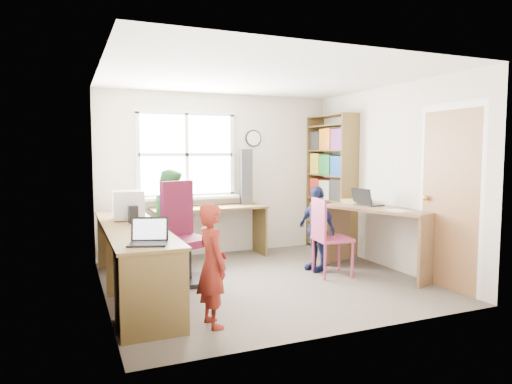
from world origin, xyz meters
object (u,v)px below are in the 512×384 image
right_desk (380,225)px  bookshelf (331,187)px  swivel_chair (184,239)px  person_red (212,265)px  person_navy (316,228)px  laptop_right (366,202)px  crt_monitor (128,205)px  person_green (173,221)px  laptop_left (149,238)px  cd_tower (246,177)px  wooden_chair (327,234)px  l_desk (158,259)px  potted_plant (179,197)px

right_desk → bookshelf: bearing=65.7°
swivel_chair → person_red: size_ratio=1.08×
person_red → person_navy: 2.24m
bookshelf → laptop_right: bearing=-98.8°
crt_monitor → person_red: bearing=-70.7°
right_desk → person_green: (-2.43, 1.06, 0.05)m
crt_monitor → swivel_chair: bearing=-16.1°
bookshelf → crt_monitor: bearing=-168.7°
bookshelf → person_green: 2.58m
laptop_left → laptop_right: laptop_right is taller
cd_tower → person_red: cd_tower is taller
bookshelf → wooden_chair: bearing=-123.4°
laptop_right → person_navy: person_navy is taller
right_desk → laptop_left: bearing=174.7°
wooden_chair → person_green: person_green is taller
l_desk → crt_monitor: (-0.17, 0.85, 0.47)m
wooden_chair → cd_tower: bearing=113.1°
bookshelf → cd_tower: bearing=166.2°
crt_monitor → person_green: person_green is taller
wooden_chair → crt_monitor: size_ratio=2.71×
bookshelf → swivel_chair: size_ratio=1.76×
l_desk → potted_plant: bearing=70.1°
laptop_right → crt_monitor: bearing=72.1°
swivel_chair → wooden_chair: bearing=-38.9°
l_desk → cd_tower: bearing=47.0°
person_navy → bookshelf: bearing=129.2°
cd_tower → potted_plant: cd_tower is taller
laptop_left → laptop_right: (2.97, 0.99, 0.09)m
l_desk → person_green: person_green is taller
cd_tower → person_navy: size_ratio=0.76×
potted_plant → l_desk: bearing=-109.9°
wooden_chair → potted_plant: 2.17m
laptop_left → wooden_chair: bearing=38.5°
l_desk → wooden_chair: 2.14m
wooden_chair → person_navy: person_navy is taller
person_red → potted_plant: bearing=-11.8°
person_red → wooden_chair: bearing=-65.4°
l_desk → person_green: bearing=70.6°
bookshelf → person_red: 3.51m
laptop_right → swivel_chair: bearing=74.4°
bookshelf → laptop_left: 3.81m
right_desk → swivel_chair: (-2.41, 0.53, -0.10)m
bookshelf → person_red: (-2.63, -2.28, -0.45)m
crt_monitor → person_navy: bearing=-6.0°
person_green → crt_monitor: bearing=137.5°
potted_plant → wooden_chair: bearing=-45.4°
bookshelf → laptop_left: bookshelf is taller
person_red → person_navy: (1.82, 1.32, 0.00)m
wooden_chair → person_green: (-1.72, 0.96, 0.13)m
cd_tower → person_navy: 1.50m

